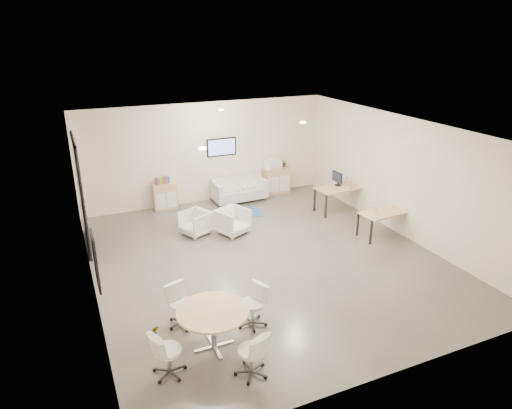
{
  "coord_description": "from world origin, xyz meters",
  "views": [
    {
      "loc": [
        -4.26,
        -9.07,
        5.27
      ],
      "look_at": [
        -0.08,
        0.4,
        1.29
      ],
      "focal_mm": 32.0,
      "sensor_mm": 36.0,
      "label": 1
    }
  ],
  "objects": [
    {
      "name": "meeting_chairs",
      "position": [
        -2.25,
        -2.69,
        0.41
      ],
      "size": [
        2.51,
        2.51,
        0.82
      ],
      "color": "white",
      "rests_on": "room_shell"
    },
    {
      "name": "printer",
      "position": [
        2.23,
        4.26,
        1.06
      ],
      "size": [
        0.58,
        0.51,
        0.37
      ],
      "rotation": [
        0.0,
        0.0,
        0.14
      ],
      "color": "white",
      "rests_on": "sideboard_right"
    },
    {
      "name": "ceiling_spots",
      "position": [
        -0.2,
        0.83,
        3.18
      ],
      "size": [
        3.14,
        4.14,
        0.03
      ],
      "color": "#FFEAC6",
      "rests_on": "room_shell"
    },
    {
      "name": "books",
      "position": [
        -1.51,
        4.29,
        0.93
      ],
      "size": [
        0.43,
        0.14,
        0.22
      ],
      "color": "red",
      "rests_on": "sideboard_left"
    },
    {
      "name": "desk_front",
      "position": [
        3.48,
        -0.1,
        0.64
      ],
      "size": [
        1.43,
        0.81,
        0.72
      ],
      "rotation": [
        0.0,
        0.0,
        0.09
      ],
      "color": "tan",
      "rests_on": "room_shell"
    },
    {
      "name": "armchair_left",
      "position": [
        -1.16,
        2.08,
        0.36
      ],
      "size": [
        0.89,
        0.92,
        0.73
      ],
      "primitive_type": "imported",
      "rotation": [
        0.0,
        0.0,
        -1.14
      ],
      "color": "silver",
      "rests_on": "room_shell"
    },
    {
      "name": "monitor",
      "position": [
        3.38,
        2.08,
        1.03
      ],
      "size": [
        0.2,
        0.5,
        0.44
      ],
      "color": "black",
      "rests_on": "desk_rear"
    },
    {
      "name": "plant_floor",
      "position": [
        -3.18,
        -2.07,
        0.07
      ],
      "size": [
        0.22,
        0.34,
        0.14
      ],
      "primitive_type": "imported",
      "rotation": [
        0.0,
        0.0,
        -0.17
      ],
      "color": "#3F7F3F",
      "rests_on": "room_shell"
    },
    {
      "name": "armchair_right",
      "position": [
        -0.2,
        1.71,
        0.39
      ],
      "size": [
        0.99,
        0.96,
        0.78
      ],
      "primitive_type": "imported",
      "rotation": [
        0.0,
        0.0,
        0.42
      ],
      "color": "silver",
      "rests_on": "room_shell"
    },
    {
      "name": "loveseat",
      "position": [
        0.91,
        4.06,
        0.35
      ],
      "size": [
        1.75,
        0.92,
        0.64
      ],
      "rotation": [
        0.0,
        0.0,
        0.04
      ],
      "color": "silver",
      "rests_on": "room_shell"
    },
    {
      "name": "desk_rear",
      "position": [
        3.42,
        1.93,
        0.71
      ],
      "size": [
        1.56,
        0.86,
        0.79
      ],
      "rotation": [
        0.0,
        0.0,
        0.07
      ],
      "color": "tan",
      "rests_on": "room_shell"
    },
    {
      "name": "sideboard_right",
      "position": [
        2.39,
        4.26,
        0.44
      ],
      "size": [
        0.88,
        0.43,
        0.88
      ],
      "color": "tan",
      "rests_on": "room_shell"
    },
    {
      "name": "wall_tv",
      "position": [
        0.5,
        4.46,
        1.75
      ],
      "size": [
        0.98,
        0.06,
        0.58
      ],
      "color": "black",
      "rests_on": "room_shell"
    },
    {
      "name": "sideboard_left",
      "position": [
        -1.47,
        4.28,
        0.41
      ],
      "size": [
        0.73,
        0.38,
        0.82
      ],
      "color": "tan",
      "rests_on": "room_shell"
    },
    {
      "name": "plant_cabinet",
      "position": [
        2.68,
        4.29,
        0.99
      ],
      "size": [
        0.31,
        0.33,
        0.21
      ],
      "primitive_type": "imported",
      "rotation": [
        0.0,
        0.0,
        -0.3
      ],
      "color": "#3F7F3F",
      "rests_on": "sideboard_right"
    },
    {
      "name": "blue_rug",
      "position": [
        0.49,
        3.0,
        0.01
      ],
      "size": [
        1.45,
        1.07,
        0.01
      ],
      "primitive_type": "cube",
      "rotation": [
        0.0,
        0.0,
        -0.14
      ],
      "color": "#305495",
      "rests_on": "room_shell"
    },
    {
      "name": "cup",
      "position": [
        3.26,
        0.06,
        0.77
      ],
      "size": [
        0.12,
        0.1,
        0.11
      ],
      "primitive_type": "imported",
      "rotation": [
        0.0,
        0.0,
        0.14
      ],
      "color": "white",
      "rests_on": "desk_front"
    },
    {
      "name": "glass_door",
      "position": [
        -3.95,
        2.51,
        1.5
      ],
      "size": [
        0.09,
        1.9,
        2.85
      ],
      "color": "black",
      "rests_on": "room_shell"
    },
    {
      "name": "round_table",
      "position": [
        -2.25,
        -2.69,
        0.68
      ],
      "size": [
        1.26,
        1.26,
        0.77
      ],
      "color": "tan",
      "rests_on": "room_shell"
    },
    {
      "name": "room_shell",
      "position": [
        0.0,
        0.0,
        1.6
      ],
      "size": [
        9.6,
        10.6,
        4.8
      ],
      "color": "#54524D",
      "rests_on": "ground"
    },
    {
      "name": "artwork",
      "position": [
        -3.97,
        -1.6,
        1.55
      ],
      "size": [
        0.05,
        0.54,
        1.04
      ],
      "color": "black",
      "rests_on": "room_shell"
    }
  ]
}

